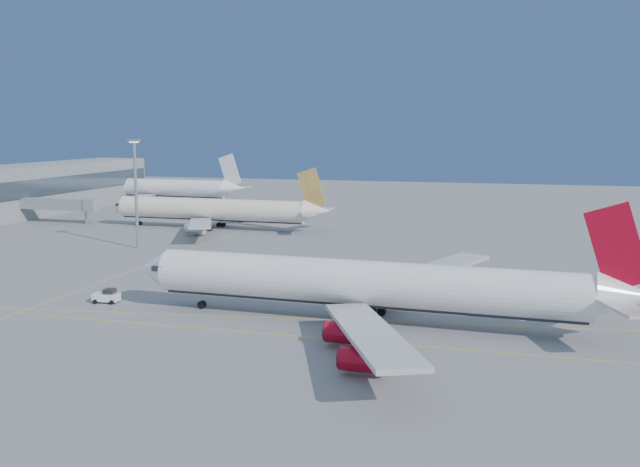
{
  "coord_description": "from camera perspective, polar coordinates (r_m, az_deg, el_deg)",
  "views": [
    {
      "loc": [
        27.92,
        -97.0,
        26.0
      ],
      "look_at": [
        -6.65,
        26.51,
        7.0
      ],
      "focal_mm": 40.0,
      "sensor_mm": 36.0,
      "label": 1
    }
  ],
  "objects": [
    {
      "name": "terminal",
      "position": [
        232.11,
        -22.45,
        3.22
      ],
      "size": [
        18.4,
        110.0,
        15.0
      ],
      "color": "gray",
      "rests_on": "ground"
    },
    {
      "name": "jet_bridge",
      "position": [
        208.91,
        -19.88,
        2.2
      ],
      "size": [
        23.6,
        3.6,
        6.9
      ],
      "color": "gray",
      "rests_on": "ground"
    },
    {
      "name": "ground",
      "position": [
        104.23,
        -0.41,
        -6.02
      ],
      "size": [
        500.0,
        500.0,
        0.0
      ],
      "primitive_type": "plane",
      "color": "slate",
      "rests_on": "ground"
    },
    {
      "name": "airliner_etihad",
      "position": [
        187.03,
        -8.36,
        1.89
      ],
      "size": [
        62.79,
        58.1,
        16.41
      ],
      "rotation": [
        0.0,
        0.0,
        -0.03
      ],
      "color": "beige",
      "rests_on": "ground"
    },
    {
      "name": "airliner_virgin",
      "position": [
        95.62,
        4.28,
        -4.12
      ],
      "size": [
        70.76,
        63.57,
        17.46
      ],
      "rotation": [
        0.0,
        0.0,
        -0.04
      ],
      "color": "white",
      "rests_on": "ground"
    },
    {
      "name": "taxiway_lines",
      "position": [
        114.77,
        -6.63,
        -4.72
      ],
      "size": [
        118.86,
        140.0,
        0.02
      ],
      "color": "#E1B00C",
      "rests_on": "ground"
    },
    {
      "name": "airliner_third",
      "position": [
        255.65,
        -12.67,
        3.58
      ],
      "size": [
        65.62,
        60.38,
        17.6
      ],
      "rotation": [
        0.0,
        0.0,
        -0.07
      ],
      "color": "white",
      "rests_on": "ground"
    },
    {
      "name": "light_mast",
      "position": [
        159.07,
        -14.53,
        3.81
      ],
      "size": [
        2.04,
        2.04,
        23.64
      ],
      "color": "gray",
      "rests_on": "ground"
    },
    {
      "name": "pushback_tug",
      "position": [
        112.08,
        -16.68,
        -4.82
      ],
      "size": [
        4.01,
        2.67,
        2.16
      ],
      "rotation": [
        0.0,
        0.0,
        0.1
      ],
      "color": "white",
      "rests_on": "ground"
    }
  ]
}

